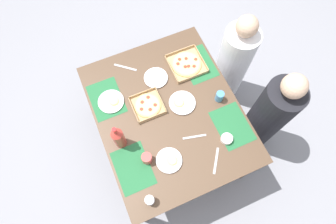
{
  "coord_description": "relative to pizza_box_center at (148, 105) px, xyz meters",
  "views": [
    {
      "loc": [
        0.81,
        -0.35,
        2.88
      ],
      "look_at": [
        0.0,
        0.0,
        0.76
      ],
      "focal_mm": 29.67,
      "sensor_mm": 36.0,
      "label": 1
    }
  ],
  "objects": [
    {
      "name": "placemat_far_left",
      "position": [
        -0.2,
        0.57,
        -0.01
      ],
      "size": [
        0.36,
        0.26,
        0.0
      ],
      "primitive_type": "cube",
      "color": "#236638",
      "rests_on": "dining_table"
    },
    {
      "name": "pizza_box_center",
      "position": [
        0.0,
        0.0,
        0.0
      ],
      "size": [
        0.25,
        0.25,
        0.04
      ],
      "color": "tan",
      "rests_on": "dining_table"
    },
    {
      "name": "pizza_box_corner_right",
      "position": [
        -0.24,
        0.47,
        -0.0
      ],
      "size": [
        0.3,
        0.3,
        0.04
      ],
      "color": "tan",
      "rests_on": "dining_table"
    },
    {
      "name": "plate_near_left",
      "position": [
        0.09,
        0.27,
        -0.0
      ],
      "size": [
        0.22,
        0.22,
        0.03
      ],
      "color": "white",
      "rests_on": "dining_table"
    },
    {
      "name": "cup_clear_right",
      "position": [
        0.42,
        -0.17,
        0.04
      ],
      "size": [
        0.08,
        0.08,
        0.09
      ],
      "primitive_type": "cylinder",
      "color": "#BF4742",
      "rests_on": "dining_table"
    },
    {
      "name": "plate_far_right",
      "position": [
        -0.22,
        0.16,
        -0.0
      ],
      "size": [
        0.21,
        0.21,
        0.02
      ],
      "color": "white",
      "rests_on": "dining_table"
    },
    {
      "name": "soda_bottle",
      "position": [
        0.21,
        -0.31,
        0.12
      ],
      "size": [
        0.09,
        0.09,
        0.32
      ],
      "color": "#B2382D",
      "rests_on": "dining_table"
    },
    {
      "name": "ground_plane",
      "position": [
        0.12,
        0.14,
        -0.77
      ],
      "size": [
        6.0,
        6.0,
        0.0
      ],
      "primitive_type": "plane",
      "color": "gray"
    },
    {
      "name": "plate_far_left",
      "position": [
        -0.16,
        -0.26,
        -0.0
      ],
      "size": [
        0.22,
        0.22,
        0.03
      ],
      "color": "white",
      "rests_on": "dining_table"
    },
    {
      "name": "cup_clear_left",
      "position": [
        0.71,
        -0.27,
        0.03
      ],
      "size": [
        0.07,
        0.07,
        0.09
      ],
      "primitive_type": "cylinder",
      "color": "silver",
      "rests_on": "dining_table"
    },
    {
      "name": "dining_table",
      "position": [
        0.12,
        0.14,
        -0.11
      ],
      "size": [
        1.42,
        1.16,
        0.76
      ],
      "color": "#3F3328",
      "rests_on": "ground_plane"
    },
    {
      "name": "diner_right_seat",
      "position": [
        0.44,
        0.98,
        -0.21
      ],
      "size": [
        0.32,
        0.32,
        1.23
      ],
      "color": "black",
      "rests_on": "ground_plane"
    },
    {
      "name": "knife_by_near_right",
      "position": [
        0.64,
        0.31,
        -0.01
      ],
      "size": [
        0.18,
        0.14,
        0.0
      ],
      "primitive_type": "cube",
      "rotation": [
        0.0,
        0.0,
        2.52
      ],
      "color": "#B7B7BC",
      "rests_on": "dining_table"
    },
    {
      "name": "plate_near_right",
      "position": [
        0.5,
        -0.02,
        -0.0
      ],
      "size": [
        0.2,
        0.2,
        0.03
      ],
      "color": "white",
      "rests_on": "dining_table"
    },
    {
      "name": "cup_dark",
      "position": [
        0.18,
        0.58,
        0.04
      ],
      "size": [
        0.07,
        0.07,
        0.1
      ],
      "primitive_type": "cylinder",
      "color": "teal",
      "rests_on": "dining_table"
    },
    {
      "name": "placemat_near_right",
      "position": [
        0.44,
        -0.3,
        -0.01
      ],
      "size": [
        0.36,
        0.26,
        0.0
      ],
      "primitive_type": "cube",
      "color": "#236638",
      "rests_on": "dining_table"
    },
    {
      "name": "fork_by_far_left",
      "position": [
        0.4,
        0.24,
        -0.01
      ],
      "size": [
        0.06,
        0.19,
        0.0
      ],
      "primitive_type": "cube",
      "rotation": [
        0.0,
        0.0,
        1.33
      ],
      "color": "#B7B7BC",
      "rests_on": "dining_table"
    },
    {
      "name": "knife_by_far_right",
      "position": [
        -0.43,
        -0.04,
        -0.01
      ],
      "size": [
        0.15,
        0.17,
        0.0
      ],
      "primitive_type": "cube",
      "rotation": [
        0.0,
        0.0,
        4.01
      ],
      "color": "#B7B7BC",
      "rests_on": "dining_table"
    },
    {
      "name": "placemat_near_left",
      "position": [
        -0.2,
        -0.3,
        -0.01
      ],
      "size": [
        0.36,
        0.26,
        0.0
      ],
      "primitive_type": "cube",
      "color": "#236638",
      "rests_on": "dining_table"
    },
    {
      "name": "placemat_far_right",
      "position": [
        0.44,
        0.57,
        -0.01
      ],
      "size": [
        0.36,
        0.26,
        0.0
      ],
      "primitive_type": "cube",
      "color": "#236638",
      "rests_on": "dining_table"
    },
    {
      "name": "diner_left_seat",
      "position": [
        -0.2,
        0.98,
        -0.25
      ],
      "size": [
        0.32,
        0.32,
        1.16
      ],
      "color": "white",
      "rests_on": "ground_plane"
    },
    {
      "name": "condiment_bowl",
      "position": [
        0.52,
        0.47,
        0.01
      ],
      "size": [
        0.09,
        0.09,
        0.04
      ],
      "primitive_type": "cylinder",
      "color": "white",
      "rests_on": "dining_table"
    }
  ]
}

